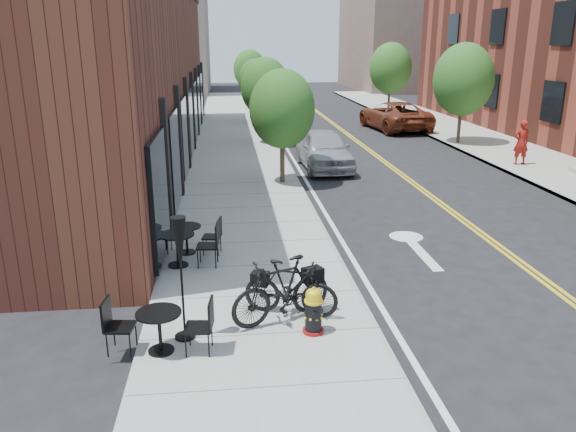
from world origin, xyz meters
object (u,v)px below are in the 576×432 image
fire_hydrant (313,311)px  bistro_set_c (187,235)px  parked_car_a (324,149)px  pedestrian (521,142)px  bicycle_right (291,288)px  patio_umbrella (180,253)px  parked_car_b (283,113)px  bicycle_left (282,290)px  bistro_set_b (177,245)px  parked_car_c (275,102)px  bistro_set_a (159,326)px  parked_car_far (394,116)px

fire_hydrant → bistro_set_c: size_ratio=0.51×
parked_car_a → pedestrian: size_ratio=2.55×
bicycle_right → pedestrian: 15.66m
bicycle_right → bistro_set_c: 3.85m
patio_umbrella → parked_car_b: bearing=80.5°
bicycle_right → parked_car_a: 12.64m
patio_umbrella → bicycle_right: bearing=18.7°
fire_hydrant → patio_umbrella: 2.38m
fire_hydrant → bicycle_left: 0.70m
bicycle_left → bistro_set_b: 3.36m
parked_car_b → parked_car_c: parked_car_b is taller
bistro_set_c → patio_umbrella: (0.20, -3.90, 1.06)m
parked_car_a → parked_car_c: (-0.26, 18.48, -0.03)m
fire_hydrant → patio_umbrella: patio_umbrella is taller
parked_car_a → fire_hydrant: bearing=-102.1°
parked_car_b → parked_car_c: (0.22, 7.32, -0.07)m
fire_hydrant → bistro_set_c: (-2.31, 3.95, 0.04)m
bistro_set_a → pedestrian: 17.87m
patio_umbrella → parked_car_far: size_ratio=0.36×
bicycle_left → parked_car_b: 23.83m
parked_car_b → pedestrian: 14.37m
bistro_set_a → parked_car_c: size_ratio=0.33×
fire_hydrant → bistro_set_c: 4.58m
pedestrian → parked_car_far: bearing=-78.6°
bicycle_left → bistro_set_b: bicycle_left is taller
bistro_set_a → parked_car_b: bearing=86.4°
bistro_set_a → bistro_set_c: (0.15, 4.29, -0.02)m
bistro_set_b → parked_car_a: (4.87, 9.82, 0.16)m
fire_hydrant → parked_car_c: size_ratio=0.16×
bicycle_right → pedestrian: bearing=-21.5°
bistro_set_a → bistro_set_b: (0.00, 3.53, 0.03)m
bistro_set_c → pedestrian: 15.01m
bicycle_left → bistro_set_a: 2.14m
bistro_set_b → fire_hydrant: bearing=-47.1°
pedestrian → patio_umbrella: bearing=45.2°
bistro_set_b → parked_car_b: parked_car_b is taller
parked_car_a → parked_car_far: size_ratio=0.78×
parked_car_c → fire_hydrant: bearing=-98.4°
parked_car_far → patio_umbrella: bearing=59.2°
parked_car_b → parked_car_c: bearing=81.1°
fire_hydrant → parked_car_far: (8.06, 22.57, 0.28)m
parked_car_far → pedestrian: size_ratio=3.27×
bicycle_left → parked_car_far: 23.68m
bistro_set_b → parked_car_far: size_ratio=0.31×
bicycle_left → parked_car_far: bearing=135.0°
parked_car_a → parked_car_b: (-0.47, 11.17, 0.04)m
fire_hydrant → parked_car_a: bearing=64.4°
bicycle_left → bistro_set_b: (-1.98, 2.72, -0.10)m
pedestrian → bistro_set_c: bearing=34.1°
patio_umbrella → parked_car_b: 24.48m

